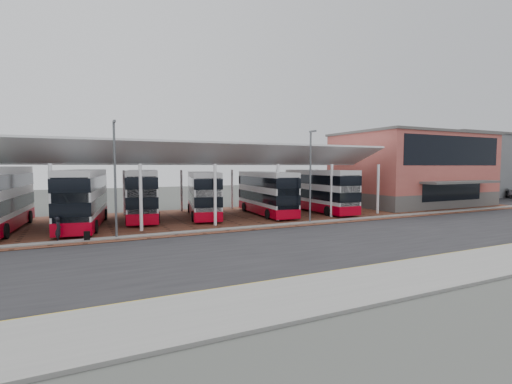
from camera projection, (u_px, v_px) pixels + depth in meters
ground at (337, 237)px, 26.06m from camera, size 140.00×140.00×0.00m
road at (346, 240)px, 25.17m from camera, size 120.00×14.00×0.02m
forecourt at (273, 214)px, 38.60m from camera, size 72.00×16.00×0.06m
sidewalk at (454, 268)px, 17.98m from camera, size 120.00×4.00×0.14m
north_kerb at (291, 224)px, 31.62m from camera, size 120.00×0.80×0.14m
yellow_line_near at (420, 260)px, 19.78m from camera, size 120.00×0.12×0.01m
yellow_line_far at (415, 258)px, 20.05m from camera, size 120.00×0.12×0.01m
canopy at (196, 158)px, 35.55m from camera, size 37.00×11.63×7.07m
terminal at (412, 169)px, 48.26m from camera, size 18.40×14.40×9.25m
warehouse at (464, 165)px, 68.16m from camera, size 30.50×20.50×10.25m
lamp_west at (115, 176)px, 25.29m from camera, size 0.16×0.90×8.07m
lamp_east at (311, 174)px, 32.26m from camera, size 0.16×0.90×8.07m
bus_1 at (83, 199)px, 30.21m from camera, size 4.35×11.58×4.66m
bus_2 at (143, 195)px, 34.96m from camera, size 4.38×11.40×4.59m
bus_3 at (203, 194)px, 36.47m from camera, size 4.73×10.91×4.38m
bus_4 at (266, 193)px, 37.97m from camera, size 3.36×10.77×4.37m
bus_5 at (319, 191)px, 40.41m from camera, size 3.15×11.13×4.54m
pedestrian at (58, 229)px, 24.32m from camera, size 0.41×0.61×1.64m
suitcase at (87, 236)px, 24.50m from camera, size 0.38×0.27×0.65m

